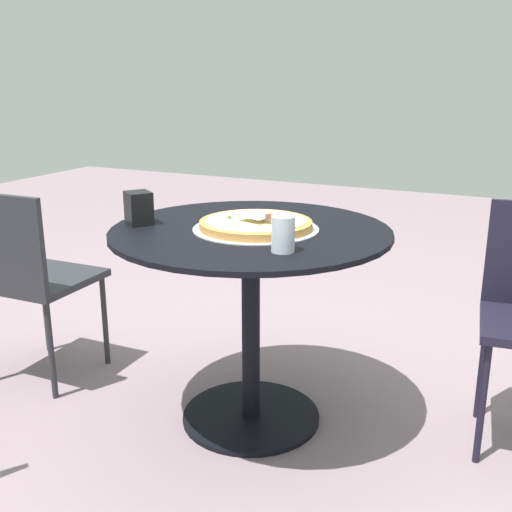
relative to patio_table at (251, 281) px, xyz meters
The scene contains 7 objects.
ground_plane 0.55m from the patio_table, ahead, with size 10.00×10.00×0.00m, color gray.
patio_table is the anchor object (origin of this frame).
pizza_on_tray 0.21m from the patio_table, 95.15° to the left, with size 0.44×0.44×0.05m.
pizza_server 0.26m from the patio_table, 69.72° to the left, with size 0.10×0.22×0.02m.
drinking_cup 0.39m from the patio_table, 44.53° to the left, with size 0.07×0.07×0.11m, color silver.
napkin_dispenser 0.48m from the patio_table, 74.24° to the right, with size 0.09×0.08×0.12m, color black.
patio_chair_corner 0.96m from the patio_table, 83.45° to the right, with size 0.41×0.41×0.83m.
Camera 1 is at (1.86, 0.91, 1.26)m, focal length 43.08 mm.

